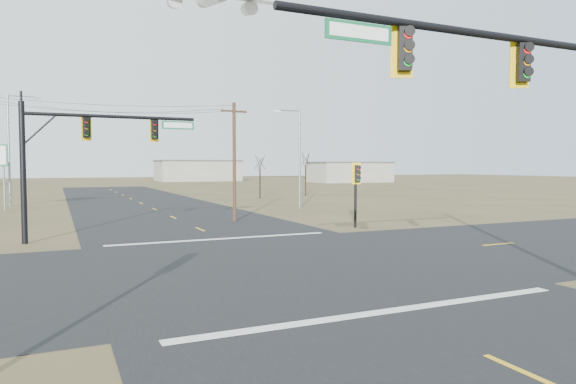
# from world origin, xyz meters

# --- Properties ---
(ground) EXTENTS (320.00, 320.00, 0.00)m
(ground) POSITION_xyz_m (0.00, 0.00, 0.00)
(ground) COLOR brown
(ground) RESTS_ON ground
(road_ew) EXTENTS (160.00, 14.00, 0.02)m
(road_ew) POSITION_xyz_m (0.00, 0.00, 0.01)
(road_ew) COLOR black
(road_ew) RESTS_ON ground
(road_ns) EXTENTS (14.00, 160.00, 0.02)m
(road_ns) POSITION_xyz_m (0.00, 0.00, 0.01)
(road_ns) COLOR black
(road_ns) RESTS_ON ground
(stop_bar_near) EXTENTS (12.00, 0.40, 0.01)m
(stop_bar_near) POSITION_xyz_m (0.00, -7.50, 0.03)
(stop_bar_near) COLOR silver
(stop_bar_near) RESTS_ON road_ns
(stop_bar_far) EXTENTS (12.00, 0.40, 0.01)m
(stop_bar_far) POSITION_xyz_m (0.00, 7.50, 0.03)
(stop_bar_far) COLOR silver
(stop_bar_far) RESTS_ON road_ns
(mast_arm_near) EXTENTS (11.59, 0.59, 8.00)m
(mast_arm_near) POSITION_xyz_m (4.28, -8.45, 5.78)
(mast_arm_near) COLOR black
(mast_arm_near) RESTS_ON ground
(mast_arm_far) EXTENTS (8.84, 0.59, 7.15)m
(mast_arm_far) POSITION_xyz_m (-6.56, 10.08, 5.16)
(mast_arm_far) COLOR black
(mast_arm_far) RESTS_ON ground
(pedestal_signal_ne) EXTENTS (0.67, 0.58, 4.14)m
(pedestal_signal_ne) POSITION_xyz_m (9.25, 8.82, 3.05)
(pedestal_signal_ne) COLOR black
(pedestal_signal_ne) RESTS_ON ground
(utility_pole_near) EXTENTS (2.01, 0.55, 8.32)m
(utility_pole_near) POSITION_xyz_m (3.36, 15.44, 4.36)
(utility_pole_near) COLOR #492D1F
(utility_pole_near) RESTS_ON ground
(streetlight_a) EXTENTS (2.54, 0.37, 9.07)m
(streetlight_a) POSITION_xyz_m (12.02, 23.29, 5.09)
(streetlight_a) COLOR gray
(streetlight_a) RESTS_ON ground
(streetlight_c) EXTENTS (3.01, 0.27, 10.84)m
(streetlight_c) POSITION_xyz_m (-11.86, 37.31, 6.09)
(streetlight_c) COLOR gray
(streetlight_c) RESTS_ON ground
(bare_tree_c) EXTENTS (2.91, 2.91, 5.59)m
(bare_tree_c) POSITION_xyz_m (14.19, 38.34, 4.39)
(bare_tree_c) COLOR black
(bare_tree_c) RESTS_ON ground
(bare_tree_d) EXTENTS (2.91, 2.91, 6.03)m
(bare_tree_d) POSITION_xyz_m (21.62, 41.07, 4.86)
(bare_tree_d) COLOR black
(bare_tree_d) RESTS_ON ground
(warehouse_mid) EXTENTS (20.00, 12.00, 5.00)m
(warehouse_mid) POSITION_xyz_m (25.00, 110.00, 2.50)
(warehouse_mid) COLOR #A5A192
(warehouse_mid) RESTS_ON ground
(warehouse_right) EXTENTS (18.00, 10.00, 4.50)m
(warehouse_right) POSITION_xyz_m (55.00, 85.00, 2.25)
(warehouse_right) COLOR #A5A192
(warehouse_right) RESTS_ON ground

